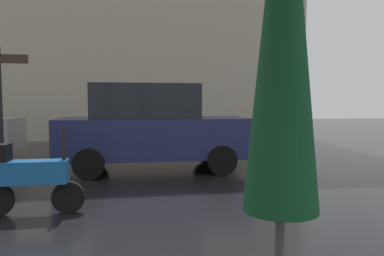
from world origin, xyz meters
name	(u,v)px	position (x,y,z in m)	size (l,w,h in m)	color
folded_patio_umbrella_near	(283,49)	(1.55, -1.06, 1.78)	(0.42, 0.42, 2.67)	black
parked_scooter	(29,176)	(-0.39, 3.09, 0.56)	(1.41, 0.32, 1.23)	black
parked_car_right	(152,127)	(1.51, 6.24, 1.00)	(4.30, 1.88, 1.99)	#1E234C
street_signpost	(0,99)	(-1.58, 5.82, 1.65)	(1.08, 0.08, 2.71)	black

